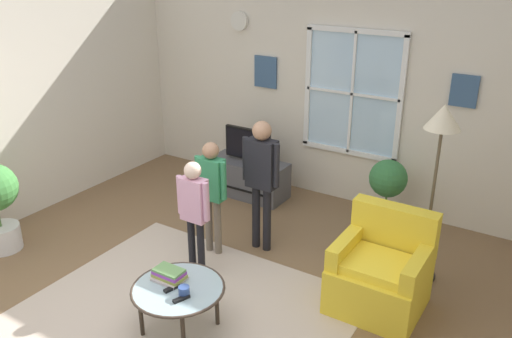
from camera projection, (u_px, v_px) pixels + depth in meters
name	position (u px, v px, depth m)	size (l,w,h in m)	color
ground_plane	(173.00, 322.00, 4.56)	(6.08, 6.65, 0.02)	brown
back_wall	(334.00, 83.00, 6.40)	(5.48, 0.17, 2.92)	beige
area_rug	(183.00, 315.00, 4.62)	(2.70, 2.31, 0.01)	#C6B29E
tv_stand	(248.00, 178.00, 6.82)	(1.02, 0.46, 0.46)	#4C4C51
television	(248.00, 144.00, 6.64)	(0.64, 0.08, 0.43)	#4C4C4C
armchair	(381.00, 273.00, 4.65)	(0.76, 0.74, 0.87)	yellow
coffee_table	(178.00, 290.00, 4.30)	(0.77, 0.77, 0.42)	#99B2B7
book_stack	(169.00, 275.00, 4.38)	(0.27, 0.20, 0.10)	beige
cup	(184.00, 291.00, 4.18)	(0.09, 0.09, 0.08)	#334C8C
remote_near_books	(181.00, 299.00, 4.14)	(0.04, 0.14, 0.02)	black
remote_near_cup	(172.00, 288.00, 4.26)	(0.04, 0.14, 0.02)	black
person_pink_shirt	(194.00, 206.00, 4.93)	(0.35, 0.16, 1.18)	black
person_black_shirt	(262.00, 171.00, 5.34)	(0.42, 0.19, 1.41)	black
person_green_shirt	(212.00, 185.00, 5.31)	(0.37, 0.17, 1.22)	#726656
potted_plant_by_window	(387.00, 186.00, 5.92)	(0.42, 0.42, 0.81)	silver
floor_lamp	(441.00, 136.00, 4.62)	(0.32, 0.32, 1.73)	black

